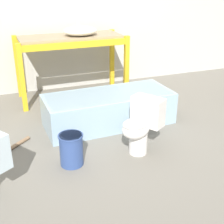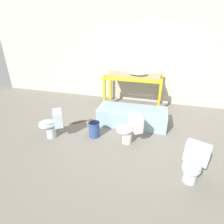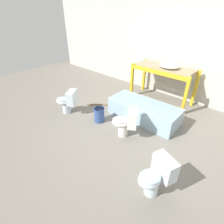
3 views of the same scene
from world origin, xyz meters
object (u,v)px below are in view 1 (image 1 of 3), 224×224
sink_basin (80,31)px  bathtub_main (109,107)px  bucket_white (71,149)px  toilet_far (141,124)px

sink_basin → bathtub_main: (0.05, -1.11, -0.83)m
sink_basin → bathtub_main: 1.39m
sink_basin → bathtub_main: bearing=-87.5°
bathtub_main → bucket_white: bathtub_main is taller
sink_basin → toilet_far: 2.06m
toilet_far → bucket_white: size_ratio=1.74×
bathtub_main → bucket_white: size_ratio=4.87×
sink_basin → toilet_far: bearing=-85.9°
bathtub_main → toilet_far: size_ratio=2.80×
bathtub_main → bucket_white: 1.08m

